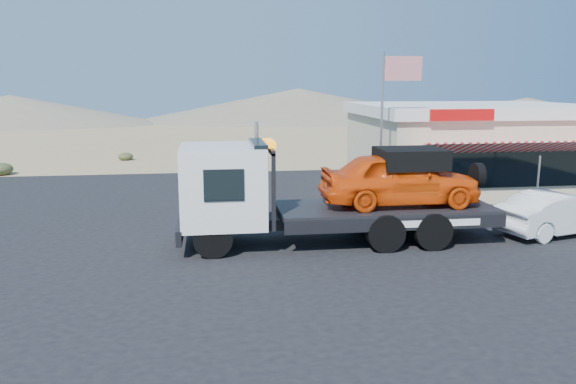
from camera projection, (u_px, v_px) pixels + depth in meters
name	position (u px, v px, depth m)	size (l,w,h in m)	color
ground	(271.00, 250.00, 16.75)	(120.00, 120.00, 0.00)	#9C7E59
asphalt_lot	(318.00, 223.00, 19.94)	(32.00, 24.00, 0.02)	black
tow_truck	(329.00, 188.00, 17.16)	(9.57, 2.84, 3.20)	black
white_sedan	(559.00, 213.00, 18.26)	(1.50, 4.29, 1.41)	silver
jerky_store	(471.00, 145.00, 26.52)	(10.40, 9.97, 3.90)	beige
flagpole	(388.00, 113.00, 21.08)	(1.55, 0.10, 6.00)	#99999E
distant_hills	(143.00, 108.00, 68.67)	(126.00, 48.00, 4.20)	#726B59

